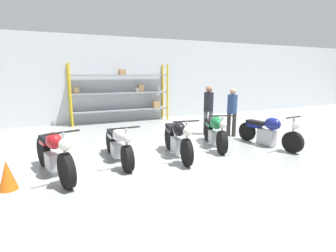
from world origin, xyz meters
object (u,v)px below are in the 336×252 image
object	(u,v)px
motorcycle_white	(118,144)
person_near_rack	(208,106)
person_browsing	(232,108)
motorcycle_black	(177,138)
shelving_rack	(124,93)
motorcycle_red	(54,154)
motorcycle_blue	(268,132)
traffic_cone	(7,175)
motorcycle_green	(215,131)

from	to	relation	value
motorcycle_white	person_near_rack	distance (m)	3.81
person_browsing	motorcycle_black	bearing A→B (deg)	-18.03
motorcycle_white	person_browsing	size ratio (longest dim) A/B	1.30
shelving_rack	motorcycle_red	distance (m)	6.25
motorcycle_white	motorcycle_blue	distance (m)	4.27
motorcycle_white	motorcycle_black	bearing A→B (deg)	77.15
motorcycle_red	motorcycle_black	world-z (taller)	motorcycle_red
person_browsing	traffic_cone	world-z (taller)	person_browsing
motorcycle_red	motorcycle_green	distance (m)	4.26
motorcycle_white	motorcycle_blue	world-z (taller)	motorcycle_blue
motorcycle_black	traffic_cone	xyz separation A→B (m)	(-3.62, -0.46, -0.21)
motorcycle_black	person_near_rack	world-z (taller)	person_near_rack
motorcycle_blue	traffic_cone	bearing A→B (deg)	-95.45
motorcycle_black	motorcycle_white	bearing A→B (deg)	-93.91
person_near_rack	person_browsing	bearing A→B (deg)	91.05
motorcycle_blue	person_browsing	world-z (taller)	person_browsing
motorcycle_white	motorcycle_black	world-z (taller)	motorcycle_black
person_browsing	motorcycle_red	bearing A→B (deg)	-29.65
person_near_rack	motorcycle_white	bearing A→B (deg)	-24.53
motorcycle_green	motorcycle_blue	size ratio (longest dim) A/B	0.91
motorcycle_green	person_near_rack	xyz separation A→B (m)	(0.65, 1.37, 0.52)
shelving_rack	motorcycle_black	xyz separation A→B (m)	(-0.06, -5.36, -0.76)
person_browsing	motorcycle_blue	bearing A→B (deg)	53.85
motorcycle_black	traffic_cone	world-z (taller)	motorcycle_black
shelving_rack	motorcycle_black	distance (m)	5.42
motorcycle_white	person_near_rack	size ratio (longest dim) A/B	1.25
motorcycle_red	motorcycle_black	bearing A→B (deg)	77.15
motorcycle_red	motorcycle_white	bearing A→B (deg)	91.12
shelving_rack	motorcycle_red	xyz separation A→B (m)	(-2.90, -5.48, -0.77)
motorcycle_white	traffic_cone	size ratio (longest dim) A/B	3.78
motorcycle_white	traffic_cone	bearing A→B (deg)	-71.86
shelving_rack	person_browsing	bearing A→B (deg)	-57.96
motorcycle_red	person_browsing	world-z (taller)	person_browsing
motorcycle_red	motorcycle_green	size ratio (longest dim) A/B	1.12
person_near_rack	traffic_cone	world-z (taller)	person_near_rack
motorcycle_green	person_browsing	world-z (taller)	person_browsing
motorcycle_red	traffic_cone	xyz separation A→B (m)	(-0.79, -0.35, -0.20)
motorcycle_green	person_near_rack	bearing A→B (deg)	172.31
motorcycle_green	shelving_rack	bearing A→B (deg)	-147.23
shelving_rack	person_near_rack	size ratio (longest dim) A/B	2.51
motorcycle_blue	traffic_cone	xyz separation A→B (m)	(-6.45, -0.30, -0.14)
motorcycle_white	motorcycle_green	size ratio (longest dim) A/B	1.09
motorcycle_red	person_near_rack	world-z (taller)	person_near_rack
motorcycle_white	person_browsing	xyz separation A→B (m)	(4.05, 0.97, 0.52)
shelving_rack	motorcycle_red	bearing A→B (deg)	-117.91
motorcycle_red	person_near_rack	bearing A→B (deg)	96.14
motorcycle_black	traffic_cone	distance (m)	3.66
person_browsing	person_near_rack	bearing A→B (deg)	-85.06
motorcycle_red	traffic_cone	world-z (taller)	motorcycle_red
shelving_rack	person_near_rack	world-z (taller)	shelving_rack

